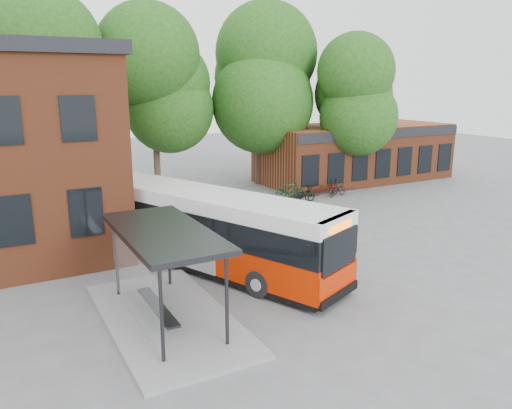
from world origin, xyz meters
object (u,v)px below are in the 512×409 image
city_bus (208,230)px  bicycle_2 (304,195)px  bicycle_4 (325,188)px  bus_shelter (166,275)px  bicycle_0 (301,195)px  bicycle_6 (337,190)px  bicycle_1 (290,190)px  bicycle_7 (338,185)px

city_bus → bicycle_2: (9.17, 6.91, -0.98)m
city_bus → bicycle_4: bearing=11.7°
bus_shelter → bicycle_2: bus_shelter is taller
bicycle_0 → bicycle_2: bicycle_2 is taller
bicycle_2 → bicycle_6: size_ratio=1.18×
bus_shelter → city_bus: city_bus is taller
bicycle_6 → bicycle_0: bearing=81.1°
bicycle_0 → bicycle_6: (2.96, 0.32, -0.05)m
bus_shelter → bicycle_1: (11.96, 11.89, -0.91)m
bus_shelter → bicycle_0: (11.98, 10.73, -0.98)m
bicycle_6 → bicycle_7: bearing=-54.4°
bicycle_6 → bicycle_7: size_ratio=1.09×
bicycle_7 → bicycle_1: bearing=67.0°
bicycle_4 → bicycle_0: bearing=122.1°
bicycle_4 → bicycle_7: (1.41, 0.49, -0.03)m
city_bus → bicycle_7: 15.33m
city_bus → bicycle_6: city_bus is taller
bus_shelter → bicycle_6: bus_shelter is taller
city_bus → bicycle_0: (9.07, 7.11, -1.01)m
city_bus → bicycle_2: city_bus is taller
city_bus → bicycle_0: size_ratio=6.50×
city_bus → bicycle_1: city_bus is taller
bicycle_0 → bicycle_4: bicycle_4 is taller
bicycle_2 → bicycle_6: bearing=-95.1°
bicycle_0 → bicycle_4: 2.46m
city_bus → bicycle_7: city_bus is taller
bicycle_0 → bicycle_2: 0.23m
bicycle_1 → bus_shelter: bearing=154.5°
city_bus → bicycle_1: bearing=19.5°
bicycle_1 → bicycle_2: bearing=-154.8°
bus_shelter → bicycle_0: bus_shelter is taller
city_bus → bicycle_6: 14.17m
bicycle_4 → bicycle_7: size_ratio=1.22×
bicycle_4 → bicycle_7: 1.49m
city_bus → bicycle_7: bearing=10.3°
bicycle_6 → bicycle_7: bicycle_7 is taller
bus_shelter → bicycle_1: bus_shelter is taller
bicycle_1 → bicycle_4: bicycle_1 is taller
bicycle_2 → bicycle_4: bicycle_2 is taller
bicycle_1 → bicycle_4: size_ratio=0.99×
bicycle_0 → bicycle_2: (0.11, -0.20, 0.03)m
bicycle_4 → bicycle_1: bearing=94.4°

